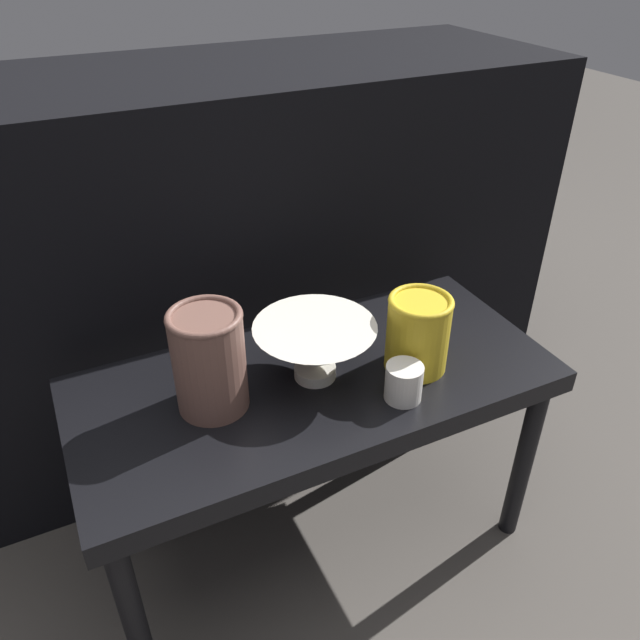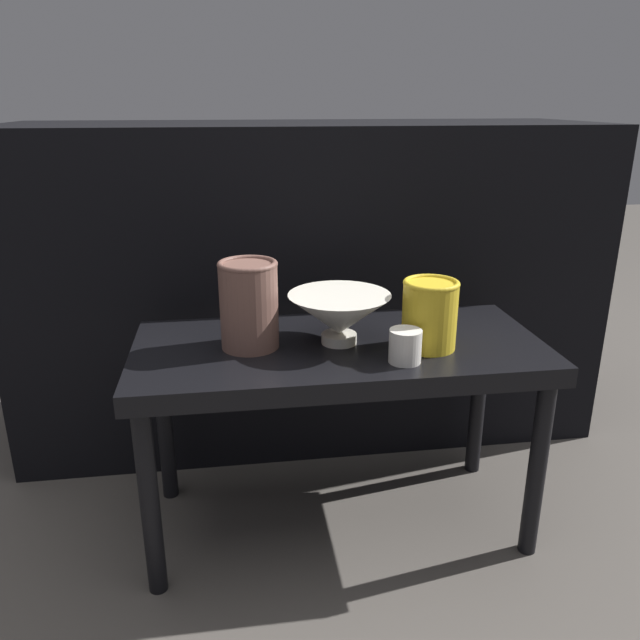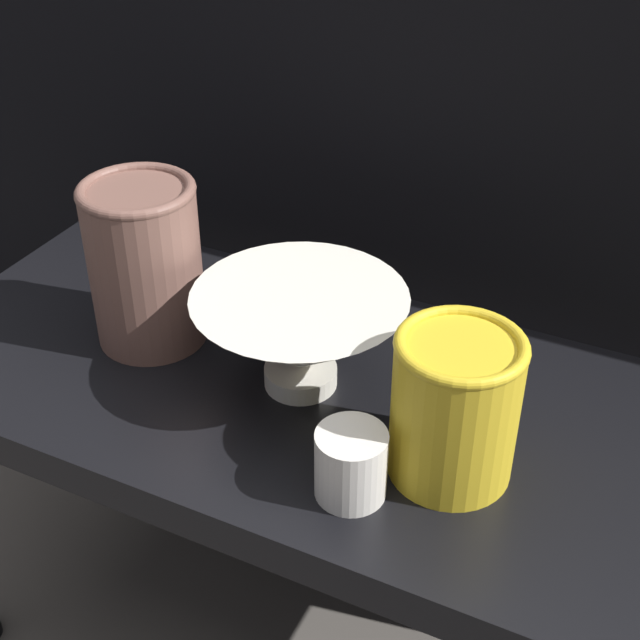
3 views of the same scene
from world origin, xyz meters
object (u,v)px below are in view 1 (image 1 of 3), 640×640
(cup, at_px, (404,382))
(vase_colorful_right, at_px, (418,332))
(vase_textured_left, at_px, (209,359))
(bowl, at_px, (314,349))

(cup, bearing_deg, vase_colorful_right, 44.51)
(vase_colorful_right, bearing_deg, cup, -135.49)
(vase_textured_left, bearing_deg, cup, -22.87)
(vase_textured_left, bearing_deg, vase_colorful_right, -9.01)
(bowl, distance_m, cup, 0.16)
(bowl, relative_size, vase_colorful_right, 1.49)
(vase_textured_left, relative_size, cup, 2.74)
(vase_colorful_right, bearing_deg, bowl, 164.56)
(bowl, relative_size, vase_textured_left, 1.17)
(bowl, height_order, cup, bowl)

